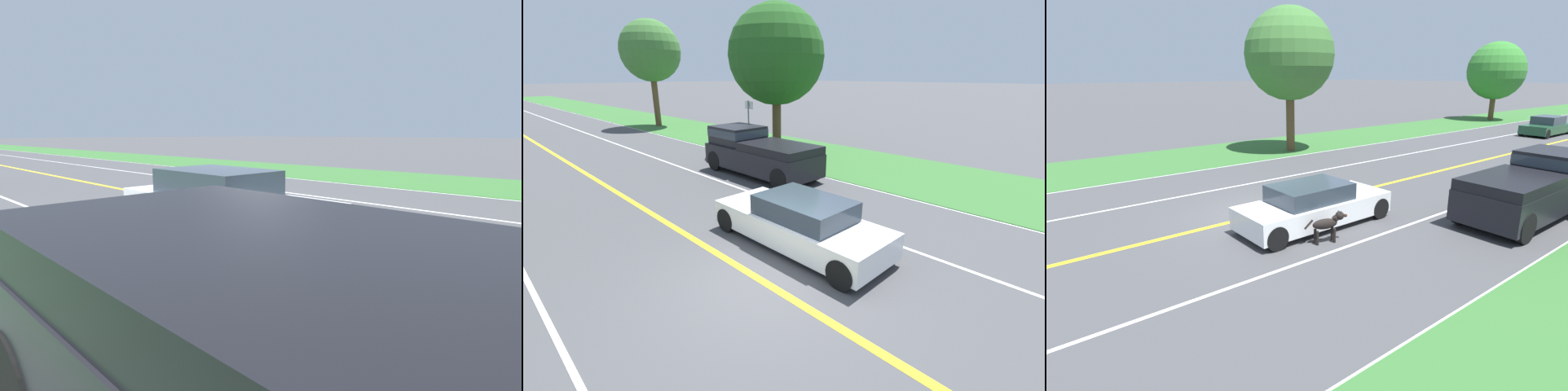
% 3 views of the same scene
% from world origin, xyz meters
% --- Properties ---
extents(ground_plane, '(400.00, 400.00, 0.00)m').
position_xyz_m(ground_plane, '(0.00, 0.00, 0.00)').
color(ground_plane, '#424244').
extents(centre_divider_line, '(0.18, 160.00, 0.01)m').
position_xyz_m(centre_divider_line, '(0.00, 0.00, 0.00)').
color(centre_divider_line, yellow).
rests_on(centre_divider_line, ground).
extents(lane_edge_line_right, '(0.14, 160.00, 0.01)m').
position_xyz_m(lane_edge_line_right, '(7.00, 0.00, 0.00)').
color(lane_edge_line_right, white).
rests_on(lane_edge_line_right, ground).
extents(lane_edge_line_left, '(0.14, 160.00, 0.01)m').
position_xyz_m(lane_edge_line_left, '(-7.00, 0.00, 0.00)').
color(lane_edge_line_left, white).
rests_on(lane_edge_line_left, ground).
extents(lane_dash_same_dir, '(0.10, 160.00, 0.01)m').
position_xyz_m(lane_dash_same_dir, '(3.50, 0.00, 0.00)').
color(lane_dash_same_dir, white).
rests_on(lane_dash_same_dir, ground).
extents(lane_dash_oncoming, '(0.10, 160.00, 0.01)m').
position_xyz_m(lane_dash_oncoming, '(-3.50, 0.00, 0.00)').
color(lane_dash_oncoming, white).
rests_on(lane_dash_oncoming, ground).
extents(grass_verge_left, '(6.00, 160.00, 0.03)m').
position_xyz_m(grass_verge_left, '(-10.00, 0.00, 0.01)').
color(grass_verge_left, '#33662D').
rests_on(grass_verge_left, ground).
extents(ego_car, '(1.80, 4.68, 1.28)m').
position_xyz_m(ego_car, '(1.75, 0.62, 0.61)').
color(ego_car, white).
rests_on(ego_car, ground).
extents(dog, '(0.49, 1.19, 0.85)m').
position_xyz_m(dog, '(2.97, 0.12, 0.53)').
color(dog, black).
rests_on(dog, ground).
extents(pickup_truck, '(2.08, 5.37, 1.93)m').
position_xyz_m(pickup_truck, '(5.31, 6.44, 0.98)').
color(pickup_truck, black).
rests_on(pickup_truck, ground).
extents(oncoming_car, '(1.92, 4.56, 1.35)m').
position_xyz_m(oncoming_car, '(-1.90, 25.43, 0.63)').
color(oncoming_car, '#1E472D').
rests_on(oncoming_car, ground).
extents(roadside_tree_left_near, '(4.90, 4.90, 7.75)m').
position_xyz_m(roadside_tree_left_near, '(-8.33, 7.18, 5.27)').
color(roadside_tree_left_near, brown).
rests_on(roadside_tree_left_near, ground).
extents(roadside_tree_left_far, '(5.18, 5.18, 7.10)m').
position_xyz_m(roadside_tree_left_far, '(-9.36, 31.56, 4.50)').
color(roadside_tree_left_far, brown).
rests_on(roadside_tree_left_far, ground).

